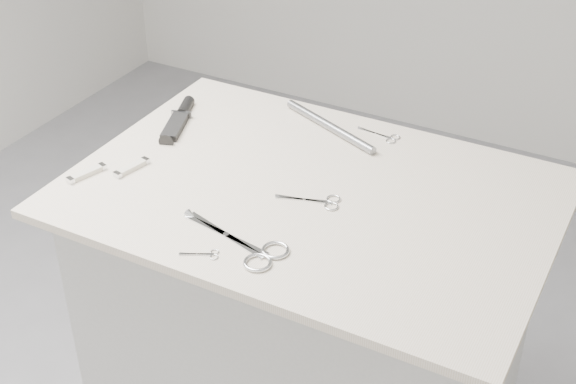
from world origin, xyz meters
The scene contains 10 objects.
plinth centered at (0.00, 0.00, 0.45)m, with size 0.90×0.60×0.90m, color #B5B5B2.
display_board centered at (0.00, 0.00, 0.91)m, with size 1.00×0.70×0.02m, color beige.
large_shears centered at (-0.01, -0.23, 0.92)m, with size 0.24×0.11×0.01m.
embroidery_scissors_a centered at (0.04, -0.03, 0.92)m, with size 0.13×0.07×0.00m.
embroidery_scissors_b centered at (0.05, 0.28, 0.92)m, with size 0.10×0.04×0.00m.
tiny_scissors centered at (-0.08, -0.29, 0.92)m, with size 0.07×0.05×0.00m.
sheathed_knife centered at (-0.41, 0.12, 0.93)m, with size 0.09×0.19×0.02m.
pocket_knife_a centered at (-0.45, -0.17, 0.93)m, with size 0.04×0.09×0.01m.
pocket_knife_b centered at (-0.38, -0.11, 0.93)m, with size 0.04×0.09×0.01m.
metal_rail centered at (-0.08, 0.25, 0.93)m, with size 0.02×0.02×0.30m, color gray.
Camera 1 is at (0.62, -1.25, 1.84)m, focal length 50.00 mm.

